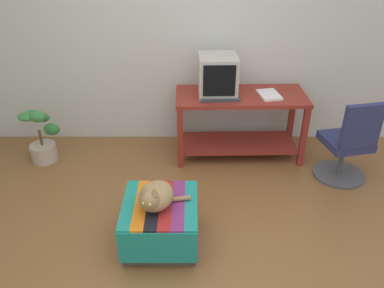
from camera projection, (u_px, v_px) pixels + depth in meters
ground_plane at (191, 257)px, 3.12m from camera, size 14.00×14.00×0.00m
back_wall at (192, 29)px, 4.25m from camera, size 8.00×0.10×2.60m
desk at (241, 114)px, 4.26m from camera, size 1.39×0.63×0.73m
tv_monitor at (219, 76)px, 4.07m from camera, size 0.40×0.41×0.41m
keyboard at (221, 99)px, 4.02m from camera, size 0.41×0.19×0.02m
book at (270, 95)px, 4.11m from camera, size 0.25×0.32×0.03m
ottoman_with_blanket at (162, 222)px, 3.19m from camera, size 0.59×0.65×0.38m
cat at (156, 196)px, 3.01m from camera, size 0.44×0.39×0.27m
potted_plant at (43, 139)px, 4.26m from camera, size 0.40×0.31×0.63m
office_chair at (349, 146)px, 3.87m from camera, size 0.52×0.52×0.89m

